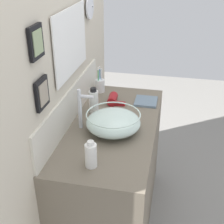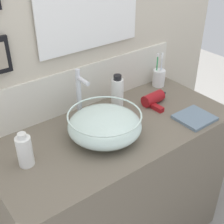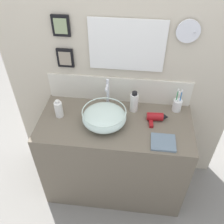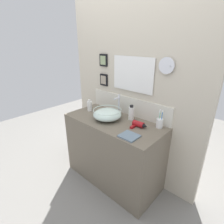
{
  "view_description": "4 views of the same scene",
  "coord_description": "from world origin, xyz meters",
  "px_view_note": "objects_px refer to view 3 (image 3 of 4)",
  "views": [
    {
      "loc": [
        -1.66,
        -0.35,
        1.82
      ],
      "look_at": [
        -0.02,
        0.0,
        0.92
      ],
      "focal_mm": 50.0,
      "sensor_mm": 36.0,
      "label": 1
    },
    {
      "loc": [
        -0.74,
        -0.94,
        1.66
      ],
      "look_at": [
        -0.02,
        0.0,
        0.92
      ],
      "focal_mm": 50.0,
      "sensor_mm": 36.0,
      "label": 2
    },
    {
      "loc": [
        0.14,
        -1.36,
        2.13
      ],
      "look_at": [
        -0.02,
        0.0,
        0.92
      ],
      "focal_mm": 40.0,
      "sensor_mm": 36.0,
      "label": 3
    },
    {
      "loc": [
        1.21,
        -1.35,
        1.66
      ],
      "look_at": [
        -0.02,
        0.0,
        0.92
      ],
      "focal_mm": 28.0,
      "sensor_mm": 36.0,
      "label": 4
    }
  ],
  "objects_px": {
    "glass_bowl_sink": "(104,117)",
    "hair_drier": "(157,117)",
    "faucet": "(108,92)",
    "lotion_bottle": "(59,109)",
    "shampoo_bottle": "(134,102)",
    "hand_towel": "(163,142)",
    "toothbrush_cup": "(177,105)"
  },
  "relations": [
    {
      "from": "glass_bowl_sink",
      "to": "hair_drier",
      "type": "distance_m",
      "value": 0.4
    },
    {
      "from": "faucet",
      "to": "shampoo_bottle",
      "type": "height_order",
      "value": "faucet"
    },
    {
      "from": "hair_drier",
      "to": "shampoo_bottle",
      "type": "bearing_deg",
      "value": 151.4
    },
    {
      "from": "shampoo_bottle",
      "to": "hand_towel",
      "type": "relative_size",
      "value": 1.05
    },
    {
      "from": "faucet",
      "to": "lotion_bottle",
      "type": "height_order",
      "value": "faucet"
    },
    {
      "from": "faucet",
      "to": "toothbrush_cup",
      "type": "bearing_deg",
      "value": 2.12
    },
    {
      "from": "lotion_bottle",
      "to": "hand_towel",
      "type": "relative_size",
      "value": 0.88
    },
    {
      "from": "toothbrush_cup",
      "to": "lotion_bottle",
      "type": "relative_size",
      "value": 1.32
    },
    {
      "from": "toothbrush_cup",
      "to": "hand_towel",
      "type": "bearing_deg",
      "value": -107.28
    },
    {
      "from": "faucet",
      "to": "shampoo_bottle",
      "type": "relative_size",
      "value": 1.44
    },
    {
      "from": "glass_bowl_sink",
      "to": "shampoo_bottle",
      "type": "bearing_deg",
      "value": 40.16
    },
    {
      "from": "toothbrush_cup",
      "to": "hand_towel",
      "type": "height_order",
      "value": "toothbrush_cup"
    },
    {
      "from": "faucet",
      "to": "hair_drier",
      "type": "height_order",
      "value": "faucet"
    },
    {
      "from": "glass_bowl_sink",
      "to": "hand_towel",
      "type": "bearing_deg",
      "value": -19.1
    },
    {
      "from": "hair_drier",
      "to": "hand_towel",
      "type": "distance_m",
      "value": 0.24
    },
    {
      "from": "glass_bowl_sink",
      "to": "toothbrush_cup",
      "type": "distance_m",
      "value": 0.59
    },
    {
      "from": "toothbrush_cup",
      "to": "hand_towel",
      "type": "distance_m",
      "value": 0.39
    },
    {
      "from": "faucet",
      "to": "hair_drier",
      "type": "relative_size",
      "value": 1.53
    },
    {
      "from": "shampoo_bottle",
      "to": "hand_towel",
      "type": "height_order",
      "value": "shampoo_bottle"
    },
    {
      "from": "toothbrush_cup",
      "to": "faucet",
      "type": "bearing_deg",
      "value": -177.88
    },
    {
      "from": "glass_bowl_sink",
      "to": "faucet",
      "type": "bearing_deg",
      "value": 90.0
    },
    {
      "from": "glass_bowl_sink",
      "to": "lotion_bottle",
      "type": "xyz_separation_m",
      "value": [
        -0.36,
        0.04,
        0.01
      ]
    },
    {
      "from": "toothbrush_cup",
      "to": "shampoo_bottle",
      "type": "height_order",
      "value": "toothbrush_cup"
    },
    {
      "from": "toothbrush_cup",
      "to": "lotion_bottle",
      "type": "xyz_separation_m",
      "value": [
        -0.91,
        -0.18,
        0.02
      ]
    },
    {
      "from": "glass_bowl_sink",
      "to": "lotion_bottle",
      "type": "distance_m",
      "value": 0.36
    },
    {
      "from": "hair_drier",
      "to": "toothbrush_cup",
      "type": "height_order",
      "value": "toothbrush_cup"
    },
    {
      "from": "glass_bowl_sink",
      "to": "hair_drier",
      "type": "bearing_deg",
      "value": 11.57
    },
    {
      "from": "faucet",
      "to": "lotion_bottle",
      "type": "bearing_deg",
      "value": -156.23
    },
    {
      "from": "toothbrush_cup",
      "to": "glass_bowl_sink",
      "type": "bearing_deg",
      "value": -158.36
    },
    {
      "from": "glass_bowl_sink",
      "to": "hair_drier",
      "type": "height_order",
      "value": "glass_bowl_sink"
    },
    {
      "from": "glass_bowl_sink",
      "to": "hand_towel",
      "type": "xyz_separation_m",
      "value": [
        0.43,
        -0.15,
        -0.06
      ]
    },
    {
      "from": "glass_bowl_sink",
      "to": "faucet",
      "type": "xyz_separation_m",
      "value": [
        0.0,
        0.2,
        0.08
      ]
    }
  ]
}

